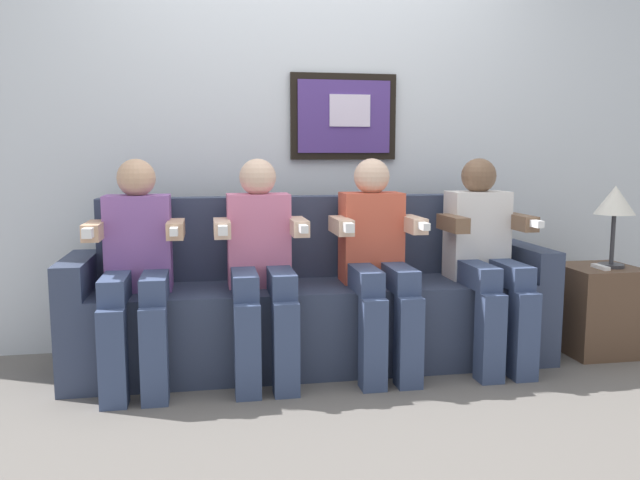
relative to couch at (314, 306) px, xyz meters
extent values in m
plane|color=#66605B|center=(0.00, -0.33, -0.31)|extent=(6.45, 6.45, 0.00)
cube|color=silver|center=(0.00, 0.44, 0.99)|extent=(4.96, 0.05, 2.60)
cube|color=black|center=(0.24, 0.40, 1.04)|extent=(0.63, 0.03, 0.50)
cube|color=#4C337F|center=(0.24, 0.38, 1.04)|extent=(0.55, 0.02, 0.42)
cube|color=silver|center=(0.27, 0.37, 1.07)|extent=(0.24, 0.02, 0.18)
cube|color=#333D56|center=(0.00, -0.04, -0.09)|extent=(2.28, 0.58, 0.45)
cube|color=#333D56|center=(0.00, 0.18, 0.36)|extent=(2.28, 0.14, 0.45)
cube|color=#333D56|center=(-1.21, -0.04, 0.00)|extent=(0.14, 0.58, 0.62)
cube|color=#333D56|center=(1.21, -0.04, 0.00)|extent=(0.14, 0.58, 0.62)
cube|color=#8C59A5|center=(-0.90, -0.05, 0.38)|extent=(0.32, 0.20, 0.48)
sphere|color=tan|center=(-0.90, -0.05, 0.70)|extent=(0.19, 0.19, 0.19)
cube|color=#38476B|center=(-0.99, -0.25, 0.20)|extent=(0.12, 0.40, 0.12)
cube|color=#38476B|center=(-0.81, -0.25, 0.20)|extent=(0.12, 0.40, 0.12)
cube|color=#38476B|center=(-0.99, -0.45, -0.09)|extent=(0.12, 0.12, 0.45)
cube|color=#38476B|center=(-0.81, -0.45, -0.09)|extent=(0.12, 0.12, 0.45)
cube|color=tan|center=(-1.09, -0.17, 0.46)|extent=(0.08, 0.28, 0.08)
cube|color=tan|center=(-0.71, -0.17, 0.46)|extent=(0.08, 0.28, 0.08)
cube|color=white|center=(-0.71, -0.33, 0.47)|extent=(0.04, 0.13, 0.04)
cube|color=white|center=(-1.09, -0.33, 0.47)|extent=(0.04, 0.10, 0.04)
cube|color=pink|center=(-0.30, -0.05, 0.38)|extent=(0.32, 0.20, 0.48)
sphere|color=beige|center=(-0.30, -0.05, 0.70)|extent=(0.19, 0.19, 0.19)
cube|color=#38476B|center=(-0.39, -0.25, 0.20)|extent=(0.12, 0.40, 0.12)
cube|color=#38476B|center=(-0.21, -0.25, 0.20)|extent=(0.12, 0.40, 0.12)
cube|color=#38476B|center=(-0.39, -0.45, -0.09)|extent=(0.12, 0.12, 0.45)
cube|color=#38476B|center=(-0.21, -0.45, -0.09)|extent=(0.12, 0.12, 0.45)
cube|color=beige|center=(-0.49, -0.17, 0.46)|extent=(0.08, 0.28, 0.08)
cube|color=beige|center=(-0.11, -0.17, 0.46)|extent=(0.08, 0.28, 0.08)
cube|color=white|center=(-0.11, -0.33, 0.47)|extent=(0.04, 0.13, 0.04)
cube|color=white|center=(-0.49, -0.33, 0.47)|extent=(0.04, 0.10, 0.04)
cube|color=#D8593F|center=(0.30, -0.05, 0.38)|extent=(0.32, 0.20, 0.48)
sphere|color=beige|center=(0.30, -0.05, 0.70)|extent=(0.19, 0.19, 0.19)
cube|color=#38476B|center=(0.21, -0.25, 0.20)|extent=(0.12, 0.40, 0.12)
cube|color=#38476B|center=(0.39, -0.25, 0.20)|extent=(0.12, 0.40, 0.12)
cube|color=#38476B|center=(0.21, -0.45, -0.09)|extent=(0.12, 0.12, 0.45)
cube|color=#38476B|center=(0.39, -0.45, -0.09)|extent=(0.12, 0.12, 0.45)
cube|color=beige|center=(0.11, -0.17, 0.46)|extent=(0.08, 0.28, 0.08)
cube|color=beige|center=(0.49, -0.17, 0.46)|extent=(0.08, 0.28, 0.08)
cube|color=white|center=(0.49, -0.33, 0.47)|extent=(0.04, 0.13, 0.04)
cube|color=white|center=(0.11, -0.33, 0.47)|extent=(0.04, 0.10, 0.04)
cube|color=white|center=(0.90, -0.05, 0.38)|extent=(0.32, 0.20, 0.48)
sphere|color=brown|center=(0.90, -0.05, 0.70)|extent=(0.19, 0.19, 0.19)
cube|color=#38476B|center=(0.81, -0.25, 0.20)|extent=(0.12, 0.40, 0.12)
cube|color=#38476B|center=(0.99, -0.25, 0.20)|extent=(0.12, 0.40, 0.12)
cube|color=#38476B|center=(0.81, -0.45, -0.09)|extent=(0.12, 0.12, 0.45)
cube|color=#38476B|center=(0.99, -0.45, -0.09)|extent=(0.12, 0.12, 0.45)
cube|color=brown|center=(0.71, -0.17, 0.46)|extent=(0.08, 0.28, 0.08)
cube|color=brown|center=(1.09, -0.17, 0.46)|extent=(0.08, 0.28, 0.08)
cube|color=white|center=(1.09, -0.33, 0.47)|extent=(0.04, 0.13, 0.04)
cube|color=brown|center=(1.63, -0.11, -0.06)|extent=(0.40, 0.40, 0.50)
cylinder|color=#333338|center=(1.67, -0.14, 0.20)|extent=(0.14, 0.14, 0.02)
cylinder|color=#333338|center=(1.67, -0.14, 0.35)|extent=(0.02, 0.02, 0.28)
cone|color=silver|center=(1.67, -0.14, 0.57)|extent=(0.22, 0.22, 0.16)
cube|color=white|center=(1.59, -0.17, 0.20)|extent=(0.04, 0.13, 0.02)
camera|label=1|loc=(-0.56, -3.32, 0.82)|focal=35.66mm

